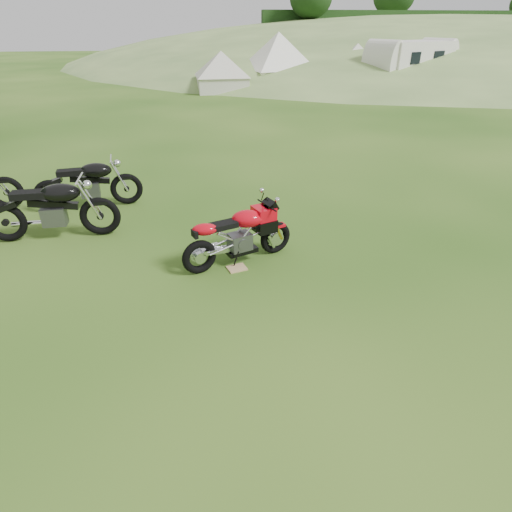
{
  "coord_description": "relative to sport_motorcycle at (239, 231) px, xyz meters",
  "views": [
    {
      "loc": [
        -0.92,
        -4.51,
        3.26
      ],
      "look_at": [
        -0.22,
        0.4,
        0.55
      ],
      "focal_mm": 30.0,
      "sensor_mm": 36.0,
      "label": 1
    }
  ],
  "objects": [
    {
      "name": "vintage_moto_a",
      "position": [
        -2.68,
        2.63,
        -0.0
      ],
      "size": [
        2.02,
        0.72,
        1.04
      ],
      "primitive_type": null,
      "rotation": [
        0.0,
        0.0,
        0.14
      ],
      "color": "black",
      "rests_on": "ground"
    },
    {
      "name": "hillside",
      "position": [
        24.36,
        38.75,
        -0.52
      ],
      "size": [
        80.0,
        64.0,
        8.0
      ],
      "primitive_type": "ellipsoid",
      "color": "#56783D",
      "rests_on": "ground"
    },
    {
      "name": "caravan",
      "position": [
        11.26,
        18.06,
        0.71
      ],
      "size": [
        5.79,
        4.29,
        2.47
      ],
      "primitive_type": null,
      "rotation": [
        0.0,
        0.0,
        0.42
      ],
      "color": "silver",
      "rests_on": "ground"
    },
    {
      "name": "plywood_board",
      "position": [
        -0.06,
        -0.21,
        -0.51
      ],
      "size": [
        0.33,
        0.29,
        0.02
      ],
      "primitive_type": "cube",
      "rotation": [
        0.0,
        0.0,
        0.28
      ],
      "color": "tan",
      "rests_on": "ground"
    },
    {
      "name": "ground",
      "position": [
        0.36,
        -1.25,
        -0.52
      ],
      "size": [
        120.0,
        120.0,
        0.0
      ],
      "primitive_type": "plane",
      "color": "#1B430E",
      "rests_on": "ground"
    },
    {
      "name": "tent_mid",
      "position": [
        4.4,
        20.15,
        0.85
      ],
      "size": [
        3.77,
        3.77,
        2.75
      ],
      "primitive_type": null,
      "rotation": [
        0.0,
        0.0,
        0.21
      ],
      "color": "white",
      "rests_on": "ground"
    },
    {
      "name": "tent_right",
      "position": [
        9.0,
        20.18,
        0.67
      ],
      "size": [
        3.12,
        3.12,
        2.38
      ],
      "primitive_type": null,
      "rotation": [
        0.0,
        0.0,
        -0.14
      ],
      "color": "silver",
      "rests_on": "ground"
    },
    {
      "name": "sport_motorcycle",
      "position": [
        0.0,
        0.0,
        0.0
      ],
      "size": [
        1.78,
        1.04,
        1.04
      ],
      "primitive_type": null,
      "rotation": [
        0.0,
        0.0,
        0.37
      ],
      "color": "#BF0614",
      "rests_on": "ground"
    },
    {
      "name": "hedgerow",
      "position": [
        24.36,
        38.75,
        -0.52
      ],
      "size": [
        36.0,
        1.2,
        8.6
      ],
      "primitive_type": null,
      "color": "#193110",
      "rests_on": "ground"
    },
    {
      "name": "vintage_moto_c",
      "position": [
        -3.01,
        1.28,
        0.04
      ],
      "size": [
        2.14,
        0.56,
        1.12
      ],
      "primitive_type": null,
      "rotation": [
        0.0,
        0.0,
        0.03
      ],
      "color": "black",
      "rests_on": "ground"
    },
    {
      "name": "tent_left",
      "position": [
        1.09,
        18.67,
        0.59
      ],
      "size": [
        2.66,
        2.66,
        2.22
      ],
      "primitive_type": null,
      "rotation": [
        0.0,
        0.0,
        0.04
      ],
      "color": "beige",
      "rests_on": "ground"
    }
  ]
}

